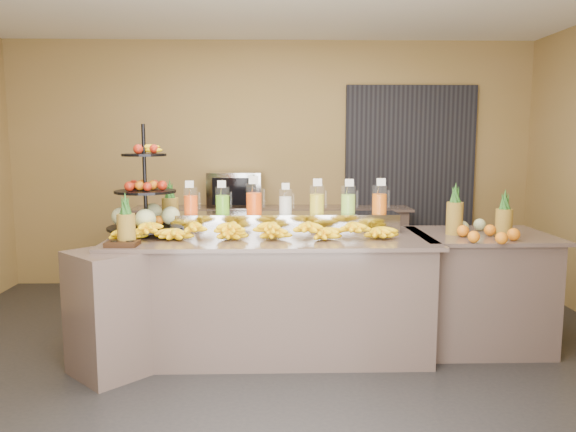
{
  "coord_description": "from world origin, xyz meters",
  "views": [
    {
      "loc": [
        0.02,
        -4.02,
        1.68
      ],
      "look_at": [
        0.13,
        0.3,
        1.09
      ],
      "focal_mm": 35.0,
      "sensor_mm": 36.0,
      "label": 1
    }
  ],
  "objects_px": {
    "fruit_stand": "(151,206)",
    "oven_warmer": "(235,190)",
    "condiment_caddy": "(122,244)",
    "right_fruit_pile": "(481,227)",
    "pitcher_tray": "(286,222)",
    "banana_heap": "(252,227)"
  },
  "relations": [
    {
      "from": "condiment_caddy",
      "to": "fruit_stand",
      "type": "bearing_deg",
      "value": 80.22
    },
    {
      "from": "fruit_stand",
      "to": "oven_warmer",
      "type": "xyz_separation_m",
      "value": [
        0.56,
        1.78,
        -0.03
      ]
    },
    {
      "from": "fruit_stand",
      "to": "right_fruit_pile",
      "type": "bearing_deg",
      "value": -0.83
    },
    {
      "from": "oven_warmer",
      "to": "banana_heap",
      "type": "bearing_deg",
      "value": -80.3
    },
    {
      "from": "pitcher_tray",
      "to": "oven_warmer",
      "type": "relative_size",
      "value": 3.12
    },
    {
      "from": "pitcher_tray",
      "to": "oven_warmer",
      "type": "distance_m",
      "value": 1.76
    },
    {
      "from": "fruit_stand",
      "to": "oven_warmer",
      "type": "relative_size",
      "value": 1.48
    },
    {
      "from": "fruit_stand",
      "to": "condiment_caddy",
      "type": "bearing_deg",
      "value": -94.83
    },
    {
      "from": "banana_heap",
      "to": "pitcher_tray",
      "type": "bearing_deg",
      "value": 52.91
    },
    {
      "from": "condiment_caddy",
      "to": "right_fruit_pile",
      "type": "height_order",
      "value": "right_fruit_pile"
    },
    {
      "from": "banana_heap",
      "to": "right_fruit_pile",
      "type": "relative_size",
      "value": 4.44
    },
    {
      "from": "banana_heap",
      "to": "condiment_caddy",
      "type": "xyz_separation_m",
      "value": [
        -0.91,
        -0.29,
        -0.07
      ]
    },
    {
      "from": "condiment_caddy",
      "to": "banana_heap",
      "type": "bearing_deg",
      "value": 17.72
    },
    {
      "from": "fruit_stand",
      "to": "condiment_caddy",
      "type": "height_order",
      "value": "fruit_stand"
    },
    {
      "from": "pitcher_tray",
      "to": "right_fruit_pile",
      "type": "height_order",
      "value": "right_fruit_pile"
    },
    {
      "from": "right_fruit_pile",
      "to": "pitcher_tray",
      "type": "bearing_deg",
      "value": 166.23
    },
    {
      "from": "oven_warmer",
      "to": "right_fruit_pile",
      "type": "bearing_deg",
      "value": -42.75
    },
    {
      "from": "right_fruit_pile",
      "to": "oven_warmer",
      "type": "distance_m",
      "value": 2.88
    },
    {
      "from": "banana_heap",
      "to": "condiment_caddy",
      "type": "height_order",
      "value": "banana_heap"
    },
    {
      "from": "pitcher_tray",
      "to": "banana_heap",
      "type": "distance_m",
      "value": 0.44
    },
    {
      "from": "banana_heap",
      "to": "right_fruit_pile",
      "type": "height_order",
      "value": "right_fruit_pile"
    },
    {
      "from": "pitcher_tray",
      "to": "banana_heap",
      "type": "relative_size",
      "value": 0.85
    }
  ]
}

